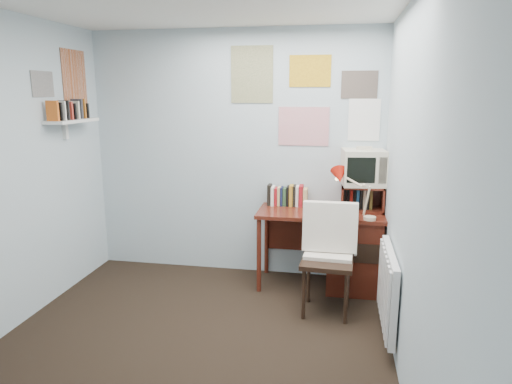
% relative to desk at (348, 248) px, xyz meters
% --- Properties ---
extents(ground, '(3.50, 3.50, 0.00)m').
position_rel_desk_xyz_m(ground, '(-1.17, -1.48, -0.41)').
color(ground, black).
rests_on(ground, ground).
extents(back_wall, '(3.00, 0.02, 2.50)m').
position_rel_desk_xyz_m(back_wall, '(-1.17, 0.27, 0.84)').
color(back_wall, silver).
rests_on(back_wall, ground).
extents(right_wall, '(0.02, 3.50, 2.50)m').
position_rel_desk_xyz_m(right_wall, '(0.33, -1.48, 0.84)').
color(right_wall, silver).
rests_on(right_wall, ground).
extents(desk, '(1.20, 0.55, 0.76)m').
position_rel_desk_xyz_m(desk, '(0.00, 0.00, 0.00)').
color(desk, '#551E13').
rests_on(desk, ground).
extents(desk_chair, '(0.50, 0.48, 0.92)m').
position_rel_desk_xyz_m(desk_chair, '(-0.18, -0.56, 0.06)').
color(desk_chair, black).
rests_on(desk_chair, ground).
extents(desk_lamp, '(0.34, 0.31, 0.40)m').
position_rel_desk_xyz_m(desk_lamp, '(0.18, -0.22, 0.56)').
color(desk_lamp, red).
rests_on(desk_lamp, desk).
extents(tv_riser, '(0.40, 0.30, 0.25)m').
position_rel_desk_xyz_m(tv_riser, '(0.12, 0.11, 0.48)').
color(tv_riser, '#551E13').
rests_on(tv_riser, desk).
extents(crt_tv, '(0.43, 0.40, 0.37)m').
position_rel_desk_xyz_m(crt_tv, '(0.11, 0.13, 0.79)').
color(crt_tv, beige).
rests_on(crt_tv, tv_riser).
extents(book_row, '(0.60, 0.14, 0.22)m').
position_rel_desk_xyz_m(book_row, '(-0.51, 0.18, 0.46)').
color(book_row, '#551E13').
rests_on(book_row, desk).
extents(radiator, '(0.09, 0.80, 0.60)m').
position_rel_desk_xyz_m(radiator, '(0.29, -0.93, 0.01)').
color(radiator, white).
rests_on(radiator, right_wall).
extents(wall_shelf, '(0.20, 0.62, 0.24)m').
position_rel_desk_xyz_m(wall_shelf, '(-2.57, -0.38, 1.21)').
color(wall_shelf, white).
rests_on(wall_shelf, left_wall).
extents(posters_back, '(1.20, 0.01, 0.90)m').
position_rel_desk_xyz_m(posters_back, '(-0.47, 0.26, 1.44)').
color(posters_back, white).
rests_on(posters_back, back_wall).
extents(posters_left, '(0.01, 0.70, 0.60)m').
position_rel_desk_xyz_m(posters_left, '(-2.67, -0.38, 1.59)').
color(posters_left, white).
rests_on(posters_left, left_wall).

